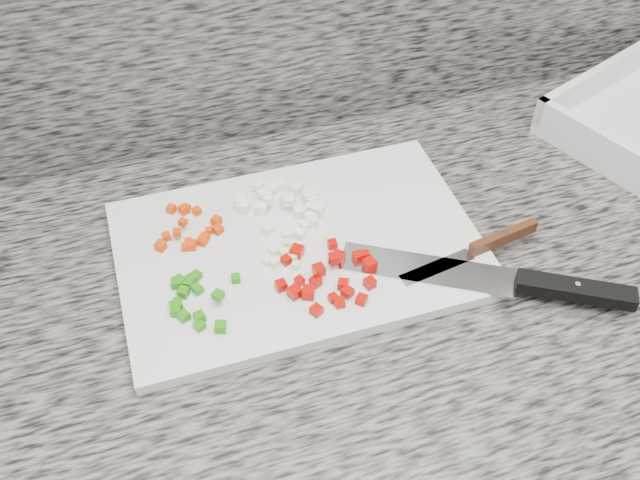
{
  "coord_description": "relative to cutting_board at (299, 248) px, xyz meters",
  "views": [
    {
      "loc": [
        -0.23,
        0.93,
        1.53
      ],
      "look_at": [
        -0.05,
        1.48,
        0.93
      ],
      "focal_mm": 40.0,
      "sensor_mm": 36.0,
      "label": 1
    }
  ],
  "objects": [
    {
      "name": "red_pepper_pile",
      "position": [
        0.02,
        -0.07,
        0.01
      ],
      "size": [
        0.12,
        0.11,
        0.02
      ],
      "color": "#AD0902",
      "rests_on": "cutting_board"
    },
    {
      "name": "carrot_pile",
      "position": [
        -0.12,
        0.06,
        0.01
      ],
      "size": [
        0.09,
        0.08,
        0.02
      ],
      "color": "#D03604",
      "rests_on": "cutting_board"
    },
    {
      "name": "green_pepper_pile",
      "position": [
        -0.14,
        -0.05,
        0.01
      ],
      "size": [
        0.09,
        0.09,
        0.02
      ],
      "color": "#227E0B",
      "rests_on": "cutting_board"
    },
    {
      "name": "onion_pile",
      "position": [
        0.0,
        0.07,
        0.01
      ],
      "size": [
        0.11,
        0.12,
        0.02
      ],
      "color": "white",
      "rests_on": "cutting_board"
    },
    {
      "name": "chef_knife",
      "position": [
        0.22,
        -0.14,
        0.01
      ],
      "size": [
        0.3,
        0.2,
        0.02
      ],
      "rotation": [
        0.0,
        0.0,
        -0.54
      ],
      "color": "silver",
      "rests_on": "cutting_board"
    },
    {
      "name": "paring_knife",
      "position": [
        0.21,
        -0.08,
        0.01
      ],
      "size": [
        0.19,
        0.04,
        0.02
      ],
      "rotation": [
        0.0,
        0.0,
        0.16
      ],
      "color": "silver",
      "rests_on": "cutting_board"
    },
    {
      "name": "countertop",
      "position": [
        0.07,
        -0.06,
        -0.03
      ],
      "size": [
        3.96,
        0.64,
        0.04
      ],
      "primitive_type": "cube",
      "color": "#615D55",
      "rests_on": "cabinet"
    },
    {
      "name": "cutting_board",
      "position": [
        0.0,
        0.0,
        0.0
      ],
      "size": [
        0.43,
        0.29,
        0.01
      ],
      "primitive_type": "cube",
      "rotation": [
        0.0,
        0.0,
        -0.01
      ],
      "color": "silver",
      "rests_on": "countertop"
    },
    {
      "name": "garlic_pile",
      "position": [
        -0.03,
        -0.02,
        0.01
      ],
      "size": [
        0.06,
        0.05,
        0.01
      ],
      "color": "#F5F0BD",
      "rests_on": "cutting_board"
    },
    {
      "name": "cabinet",
      "position": [
        0.07,
        -0.06,
        -0.48
      ],
      "size": [
        3.92,
        0.62,
        0.86
      ],
      "primitive_type": "cube",
      "color": "silver",
      "rests_on": "ground"
    }
  ]
}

